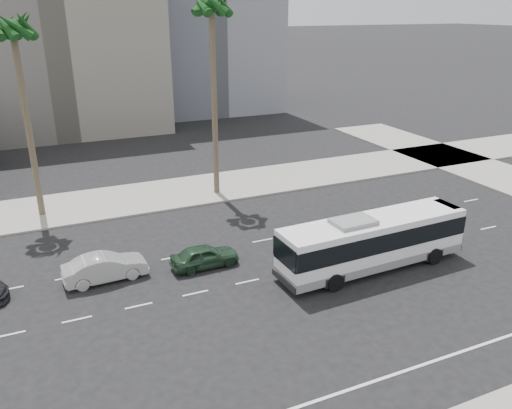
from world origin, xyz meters
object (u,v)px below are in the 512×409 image
city_bus (373,241)px  car_a (205,256)px  car_b (105,267)px  palm_mid (13,33)px  palm_near (211,10)px

city_bus → car_a: 9.71m
car_b → palm_mid: bearing=10.7°
palm_near → palm_mid: 13.27m
city_bus → car_a: size_ratio=2.92×
car_b → palm_near: size_ratio=0.29×
city_bus → car_a: city_bus is taller
city_bus → palm_mid: bearing=134.3°
palm_mid → city_bus: bearing=-43.7°
car_a → city_bus: bearing=-116.2°
car_b → palm_near: bearing=-47.3°
city_bus → car_b: bearing=159.2°
car_b → palm_near: palm_near is taller
city_bus → palm_near: 20.13m
palm_mid → car_b: bearing=-76.3°
city_bus → car_b: (-14.25, 4.84, -0.99)m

